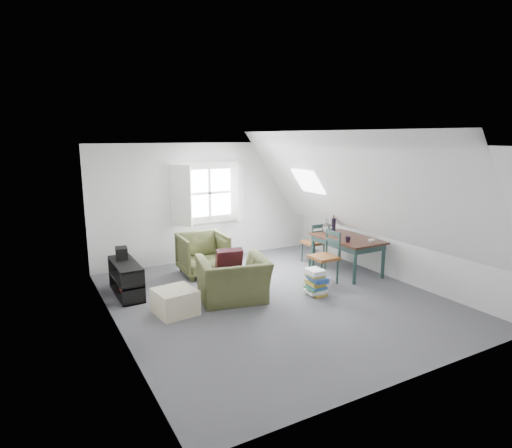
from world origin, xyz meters
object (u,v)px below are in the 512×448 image
armchair_near (233,300)px  magazine_stack (316,282)px  dining_table (347,242)px  dining_chair_near (325,256)px  ottoman (175,301)px  armchair_far (203,274)px  media_shelf (127,281)px  dining_chair_far (314,242)px

armchair_near → magazine_stack: (1.33, -0.46, 0.22)m
armchair_near → dining_table: 2.68m
magazine_stack → dining_chair_near: bearing=39.3°
armchair_near → ottoman: 1.02m
magazine_stack → armchair_far: bearing=122.1°
media_shelf → dining_chair_far: bearing=-0.1°
armchair_far → magazine_stack: magazine_stack is taller
media_shelf → magazine_stack: (2.79, -1.53, -0.03)m
dining_chair_far → magazine_stack: size_ratio=1.94×
dining_chair_far → media_shelf: dining_chair_far is taller
dining_table → magazine_stack: (-1.27, -0.71, -0.39)m
armchair_near → armchair_far: bearing=-81.5°
dining_chair_far → armchair_far: bearing=-30.1°
dining_table → dining_chair_near: dining_chair_near is taller
armchair_far → armchair_near: bearing=-90.5°
ottoman → magazine_stack: size_ratio=1.28×
armchair_near → ottoman: size_ratio=1.91×
armchair_far → dining_chair_near: size_ratio=0.93×
armchair_near → magazine_stack: size_ratio=2.45×
dining_table → magazine_stack: dining_table is taller
media_shelf → magazine_stack: 3.18m
ottoman → dining_chair_near: 2.87m
ottoman → dining_table: size_ratio=0.40×
dining_table → media_shelf: size_ratio=1.27×
media_shelf → armchair_near: bearing=-36.3°
dining_chair_far → media_shelf: (-3.89, -0.01, -0.19)m
ottoman → dining_table: dining_table is taller
dining_table → media_shelf: bearing=168.6°
dining_chair_far → magazine_stack: (-1.10, -1.53, -0.23)m
armchair_far → ottoman: armchair_far is taller
magazine_stack → armchair_near: bearing=161.0°
dining_chair_far → dining_chair_near: 1.23m
ottoman → dining_chair_far: size_ratio=0.66×
dining_chair_near → ottoman: bearing=-75.0°
dining_chair_near → magazine_stack: dining_chair_near is taller
dining_chair_near → magazine_stack: bearing=-36.4°
armchair_far → media_shelf: 1.64m
magazine_stack → media_shelf: bearing=151.3°
dining_chair_far → dining_table: bearing=82.9°
dining_chair_far → ottoman: bearing=-1.2°
armchair_near → magazine_stack: magazine_stack is taller
armchair_far → dining_table: size_ratio=0.63×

